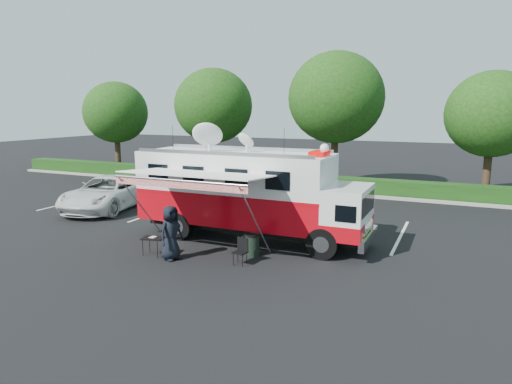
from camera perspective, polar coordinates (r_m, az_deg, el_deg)
ground_plane at (r=18.68m, az=-0.63°, el=-5.99°), size 120.00×120.00×0.00m
back_border at (r=29.85m, az=12.03°, el=9.67°), size 60.00×6.14×8.87m
stall_lines at (r=21.52m, az=1.52°, el=-3.77°), size 24.12×5.50×0.01m
command_truck at (r=18.26m, az=-0.88°, el=-0.10°), size 9.47×2.61×4.55m
awning at (r=16.15m, az=-7.70°, el=1.96°), size 5.17×2.67×3.12m
white_suv at (r=25.58m, az=-17.86°, el=-2.00°), size 3.96×6.67×1.74m
person at (r=16.63m, az=-10.48°, el=-8.27°), size 0.84×1.08×1.94m
folding_table at (r=17.04m, az=-12.74°, el=-5.73°), size 0.89×0.72×0.67m
folding_chair at (r=15.76m, az=-1.84°, el=-7.09°), size 0.48×0.50×0.91m
trash_bin at (r=16.62m, az=-0.47°, el=-6.63°), size 0.54×0.54×0.81m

